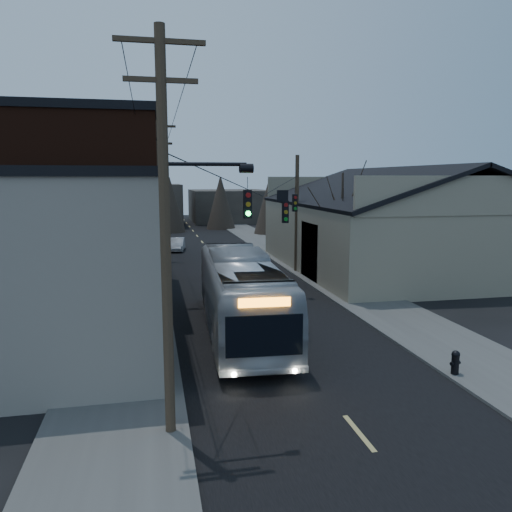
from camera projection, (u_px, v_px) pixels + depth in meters
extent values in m
plane|color=black|center=(394.00, 476.00, 11.59)|extent=(160.00, 160.00, 0.00)
cube|color=black|center=(220.00, 263.00, 40.60)|extent=(9.00, 110.00, 0.02)
cube|color=#474744|center=(138.00, 265.00, 39.27)|extent=(4.00, 110.00, 0.12)
cube|color=#474744|center=(296.00, 260.00, 41.91)|extent=(4.00, 110.00, 0.12)
cube|color=gray|center=(49.00, 272.00, 17.92)|extent=(8.00, 8.00, 7.00)
cube|color=black|center=(67.00, 211.00, 28.13)|extent=(10.00, 12.00, 10.00)
cube|color=#302A26|center=(103.00, 217.00, 43.93)|extent=(9.00, 14.00, 7.00)
cube|color=gray|center=(397.00, 236.00, 38.03)|extent=(16.00, 20.00, 5.00)
cube|color=black|center=(349.00, 186.00, 36.63)|extent=(8.16, 20.60, 2.86)
cube|color=black|center=(447.00, 186.00, 38.25)|extent=(8.16, 20.60, 2.86)
cube|color=#302A26|center=(146.00, 205.00, 72.76)|extent=(10.00, 12.00, 6.00)
cube|color=#302A26|center=(229.00, 206.00, 80.32)|extent=(12.00, 14.00, 5.00)
cone|color=black|center=(342.00, 230.00, 31.70)|extent=(0.40, 0.40, 7.20)
cylinder|color=#382B1E|center=(165.00, 242.00, 12.67)|extent=(0.28, 0.28, 10.50)
cube|color=#382B1E|center=(160.00, 41.00, 11.92)|extent=(2.20, 0.12, 0.12)
cylinder|color=#382B1E|center=(157.00, 213.00, 27.21)|extent=(0.28, 0.28, 10.00)
cube|color=#382B1E|center=(155.00, 126.00, 26.50)|extent=(2.20, 0.12, 0.12)
cylinder|color=#382B1E|center=(155.00, 204.00, 41.75)|extent=(0.28, 0.28, 9.50)
cube|color=#382B1E|center=(153.00, 151.00, 41.08)|extent=(2.20, 0.12, 0.12)
cylinder|color=#382B1E|center=(154.00, 199.00, 56.29)|extent=(0.28, 0.28, 9.00)
cube|color=#382B1E|center=(153.00, 163.00, 55.66)|extent=(2.20, 0.12, 0.12)
cylinder|color=#382B1E|center=(297.00, 215.00, 36.13)|extent=(0.28, 0.28, 8.50)
cube|color=black|center=(248.00, 204.00, 17.52)|extent=(0.28, 0.20, 1.00)
cube|color=black|center=(285.00, 212.00, 22.49)|extent=(0.28, 0.20, 1.00)
cube|color=black|center=(295.00, 203.00, 28.73)|extent=(0.28, 0.20, 1.00)
imported|color=#A3A8AE|center=(241.00, 294.00, 22.19)|extent=(3.63, 12.72, 3.50)
imported|color=#B3B6BC|center=(177.00, 244.00, 47.57)|extent=(1.78, 3.87, 1.23)
cylinder|color=black|center=(455.00, 365.00, 17.29)|extent=(0.27, 0.27, 0.67)
sphere|color=black|center=(456.00, 355.00, 17.23)|extent=(0.29, 0.29, 0.29)
cylinder|color=black|center=(455.00, 363.00, 17.28)|extent=(0.41, 0.22, 0.13)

